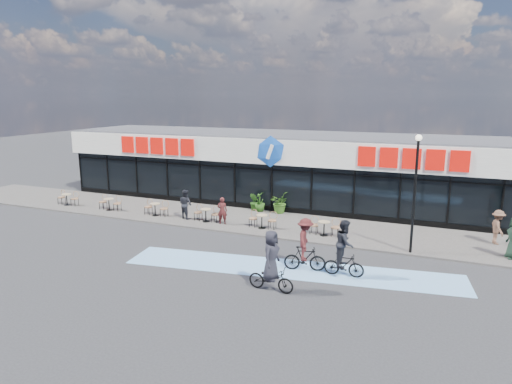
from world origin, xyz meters
TOP-DOWN VIEW (x-y plane):
  - ground at (0.00, 0.00)m, footprint 120.00×120.00m
  - sidewalk at (0.00, 4.50)m, footprint 44.00×5.00m
  - bike_lane at (4.00, -1.50)m, footprint 14.17×4.13m
  - building at (-0.00, 9.93)m, footprint 30.60×6.57m
  - lamp_post at (8.49, 2.30)m, footprint 0.28×0.28m
  - bistro_set_0 at (-12.75, 3.34)m, footprint 1.54×0.62m
  - bistro_set_1 at (-9.35, 3.34)m, footprint 1.54×0.62m
  - bistro_set_2 at (-5.95, 3.34)m, footprint 1.54×0.62m
  - bistro_set_3 at (-2.56, 3.34)m, footprint 1.54×0.62m
  - bistro_set_4 at (0.84, 3.34)m, footprint 1.54×0.62m
  - bistro_set_5 at (4.23, 3.34)m, footprint 1.54×0.62m
  - potted_plant_left at (-0.99, 6.59)m, footprint 0.77×0.79m
  - potted_plant_mid at (-0.64, 6.60)m, footprint 0.75×0.75m
  - potted_plant_right at (0.60, 6.68)m, footprint 1.22×1.35m
  - patron_left at (-1.50, 3.20)m, footprint 0.63×0.50m
  - patron_right at (-3.97, 3.42)m, footprint 0.99×0.87m
  - pedestrian_b at (12.21, 5.13)m, footprint 0.88×1.20m
  - cyclist_a at (4.60, -1.41)m, footprint 1.78×1.27m
  - cyclist_b at (6.22, -1.40)m, footprint 1.62×0.94m
  - cyclist_c at (4.01, -3.80)m, footprint 1.82×0.95m

SIDE VIEW (x-z plane):
  - ground at x=0.00m, z-range 0.00..0.00m
  - bike_lane at x=4.00m, z-range 0.00..0.01m
  - sidewalk at x=0.00m, z-range 0.00..0.10m
  - bistro_set_0 at x=-12.75m, z-range 0.11..1.01m
  - bistro_set_1 at x=-9.35m, z-range 0.11..1.01m
  - bistro_set_2 at x=-5.95m, z-range 0.11..1.01m
  - bistro_set_3 at x=-2.56m, z-range 0.11..1.01m
  - bistro_set_4 at x=0.84m, z-range 0.11..1.01m
  - bistro_set_5 at x=4.23m, z-range 0.11..1.01m
  - potted_plant_left at x=-0.99m, z-range 0.10..1.21m
  - potted_plant_mid at x=-0.64m, z-range 0.10..1.28m
  - potted_plant_right at x=0.60m, z-range 0.10..1.42m
  - patron_left at x=-1.50m, z-range 0.10..1.61m
  - cyclist_c at x=4.01m, z-range -0.24..2.09m
  - pedestrian_b at x=12.21m, z-range 0.10..1.77m
  - patron_right at x=-3.97m, z-range 0.10..1.80m
  - cyclist_a at x=4.60m, z-range -0.10..2.13m
  - cyclist_b at x=6.22m, z-range -0.10..2.23m
  - building at x=0.00m, z-range -0.04..4.71m
  - lamp_post at x=8.49m, z-range 0.59..5.93m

